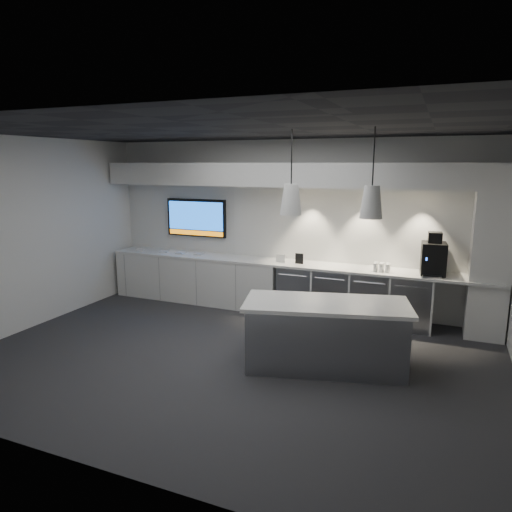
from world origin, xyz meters
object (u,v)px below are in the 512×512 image
at_px(wall_tv, 196,218).
at_px(coffee_machine, 433,257).
at_px(island, 326,335).
at_px(bin, 259,333).

distance_m(wall_tv, coffee_machine, 4.34).
relative_size(island, coffee_machine, 3.36).
bearing_deg(island, bin, 155.16).
relative_size(island, bin, 4.50).
bearing_deg(wall_tv, island, -35.47).
bearing_deg(coffee_machine, wall_tv, 171.58).
xyz_separation_m(island, coffee_machine, (1.19, 1.98, 0.73)).
xyz_separation_m(wall_tv, coffee_machine, (4.32, -0.25, -0.39)).
bearing_deg(coffee_machine, island, -126.00).
height_order(bin, coffee_machine, coffee_machine).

